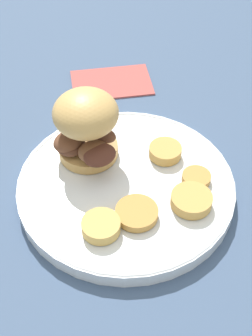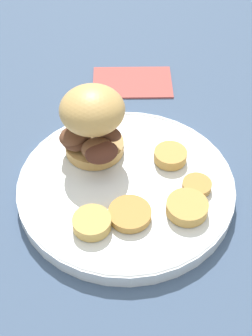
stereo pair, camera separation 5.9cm
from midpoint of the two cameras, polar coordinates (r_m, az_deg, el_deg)
name	(u,v)px [view 2 (the right image)]	position (r m, az deg, el deg)	size (l,w,h in m)	color
ground_plane	(126,192)	(0.63, 2.71, -3.06)	(4.00, 4.00, 0.00)	#3D5170
dinner_plate	(126,186)	(0.62, 2.74, -2.34)	(0.29, 0.29, 0.02)	white
sandwich	(92,123)	(0.62, -1.41, 5.43)	(0.11, 0.12, 0.10)	tan
potato_round_0	(197,185)	(0.61, 11.40, -2.25)	(0.04, 0.04, 0.01)	#BC8942
potato_round_1	(130,214)	(0.57, 3.46, -5.76)	(0.05, 0.05, 0.01)	#BC8942
potato_round_2	(170,156)	(0.64, 8.08, 1.36)	(0.04, 0.04, 0.01)	tan
potato_round_3	(187,207)	(0.58, 10.37, -4.91)	(0.05, 0.05, 0.01)	tan
potato_round_4	(92,223)	(0.56, -1.15, -6.85)	(0.05, 0.05, 0.01)	tan
napkin	(132,82)	(0.81, 2.92, 10.39)	(0.13, 0.09, 0.01)	#B24C47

